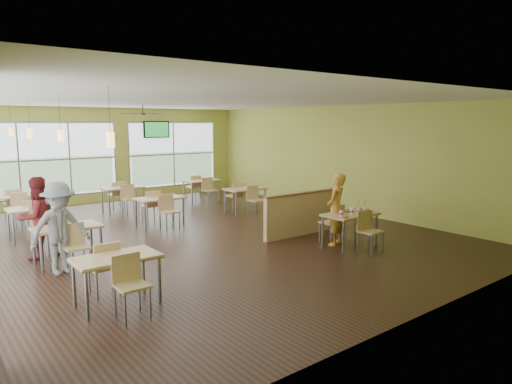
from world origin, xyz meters
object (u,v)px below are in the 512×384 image
half_wall_divider (304,213)px  man_plaid (336,209)px  food_basket (363,209)px  main_table (350,219)px

half_wall_divider → man_plaid: man_plaid is taller
man_plaid → food_basket: man_plaid is taller
half_wall_divider → food_basket: half_wall_divider is taller
man_plaid → food_basket: 0.63m
main_table → man_plaid: man_plaid is taller
main_table → food_basket: bearing=1.2°
man_plaid → food_basket: (0.55, -0.31, -0.02)m
half_wall_divider → food_basket: bearing=-72.6°
half_wall_divider → food_basket: (0.45, -1.44, 0.26)m
man_plaid → half_wall_divider: bearing=-118.1°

